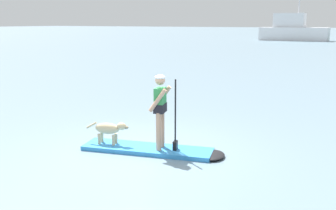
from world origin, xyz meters
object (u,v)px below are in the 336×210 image
(paddleboard, at_px, (157,150))
(moored_boat_outer, at_px, (293,30))
(dog, at_px, (109,129))
(person_paddler, at_px, (161,106))

(paddleboard, relative_size, moored_boat_outer, 0.31)
(dog, bearing_deg, paddleboard, 13.38)
(person_paddler, bearing_deg, moored_boat_outer, 98.17)
(paddleboard, bearing_deg, person_paddler, 13.38)
(paddleboard, height_order, moored_boat_outer, moored_boat_outer)
(paddleboard, height_order, person_paddler, person_paddler)
(person_paddler, bearing_deg, dog, -166.62)
(person_paddler, bearing_deg, paddleboard, -166.62)
(paddleboard, bearing_deg, dog, -166.62)
(moored_boat_outer, bearing_deg, dog, -83.10)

